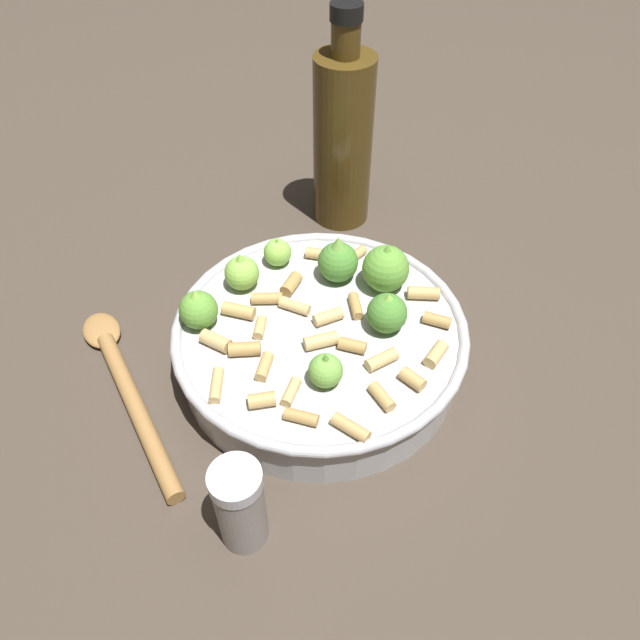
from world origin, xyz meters
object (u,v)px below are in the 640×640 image
object	(u,v)px
cooking_pan	(320,337)
olive_oil_bottle	(343,138)
wooden_spoon	(125,384)
pepper_shaker	(240,506)

from	to	relation	value
cooking_pan	olive_oil_bottle	bearing A→B (deg)	-52.86
wooden_spoon	cooking_pan	bearing A→B (deg)	-125.60
cooking_pan	wooden_spoon	distance (m)	0.19
pepper_shaker	wooden_spoon	distance (m)	0.19
cooking_pan	wooden_spoon	world-z (taller)	cooking_pan
olive_oil_bottle	wooden_spoon	xyz separation A→B (m)	(-0.04, 0.34, -0.10)
pepper_shaker	wooden_spoon	world-z (taller)	pepper_shaker
cooking_pan	olive_oil_bottle	world-z (taller)	olive_oil_bottle
cooking_pan	pepper_shaker	bearing A→B (deg)	114.95
pepper_shaker	wooden_spoon	xyz separation A→B (m)	(0.19, -0.02, -0.04)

